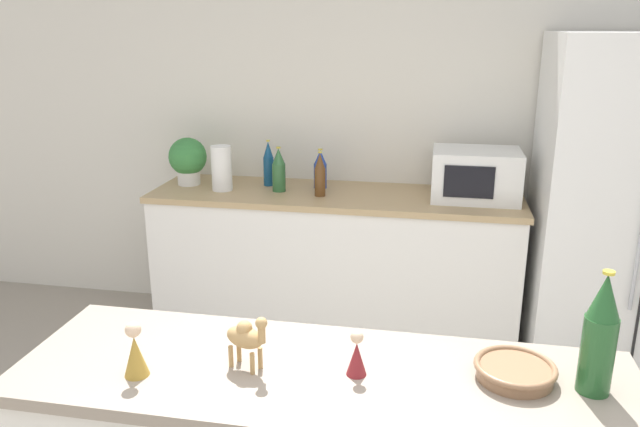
# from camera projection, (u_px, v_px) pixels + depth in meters

# --- Properties ---
(wall_back) EXTENTS (8.00, 0.06, 2.55)m
(wall_back) POSITION_uv_depth(u_px,v_px,m) (395.00, 121.00, 3.79)
(wall_back) COLOR silver
(wall_back) RESTS_ON ground_plane
(back_counter) EXTENTS (2.16, 0.63, 0.89)m
(back_counter) POSITION_uv_depth(u_px,v_px,m) (335.00, 264.00, 3.78)
(back_counter) COLOR white
(back_counter) RESTS_ON ground_plane
(refrigerator) EXTENTS (0.95, 0.74, 1.81)m
(refrigerator) POSITION_uv_depth(u_px,v_px,m) (631.00, 209.00, 3.29)
(refrigerator) COLOR white
(refrigerator) RESTS_ON ground_plane
(potted_plant) EXTENTS (0.23, 0.23, 0.29)m
(potted_plant) POSITION_uv_depth(u_px,v_px,m) (188.00, 159.00, 3.80)
(potted_plant) COLOR silver
(potted_plant) RESTS_ON back_counter
(paper_towel_roll) EXTENTS (0.12, 0.12, 0.27)m
(paper_towel_roll) POSITION_uv_depth(u_px,v_px,m) (222.00, 168.00, 3.67)
(paper_towel_roll) COLOR white
(paper_towel_roll) RESTS_ON back_counter
(microwave) EXTENTS (0.48, 0.37, 0.28)m
(microwave) POSITION_uv_depth(u_px,v_px,m) (476.00, 175.00, 3.49)
(microwave) COLOR white
(microwave) RESTS_ON back_counter
(back_bottle_0) EXTENTS (0.08, 0.08, 0.24)m
(back_bottle_0) POSITION_uv_depth(u_px,v_px,m) (320.00, 169.00, 3.73)
(back_bottle_0) COLOR navy
(back_bottle_0) RESTS_ON back_counter
(back_bottle_1) EXTENTS (0.06, 0.06, 0.28)m
(back_bottle_1) POSITION_uv_depth(u_px,v_px,m) (268.00, 164.00, 3.78)
(back_bottle_1) COLOR navy
(back_bottle_1) RESTS_ON back_counter
(back_bottle_2) EXTENTS (0.08, 0.08, 0.26)m
(back_bottle_2) POSITION_uv_depth(u_px,v_px,m) (279.00, 170.00, 3.65)
(back_bottle_2) COLOR #2D6033
(back_bottle_2) RESTS_ON back_counter
(back_bottle_3) EXTENTS (0.06, 0.06, 0.26)m
(back_bottle_3) POSITION_uv_depth(u_px,v_px,m) (320.00, 175.00, 3.55)
(back_bottle_3) COLOR brown
(back_bottle_3) RESTS_ON back_counter
(wine_bottle) EXTENTS (0.08, 0.08, 0.33)m
(wine_bottle) POSITION_uv_depth(u_px,v_px,m) (600.00, 335.00, 1.54)
(wine_bottle) COLOR #235628
(wine_bottle) RESTS_ON bar_counter
(fruit_bowl) EXTENTS (0.21, 0.21, 0.04)m
(fruit_bowl) POSITION_uv_depth(u_px,v_px,m) (515.00, 370.00, 1.63)
(fruit_bowl) COLOR #8C6647
(fruit_bowl) RESTS_ON bar_counter
(camel_figurine) EXTENTS (0.13, 0.09, 0.16)m
(camel_figurine) POSITION_uv_depth(u_px,v_px,m) (246.00, 336.00, 1.67)
(camel_figurine) COLOR tan
(camel_figurine) RESTS_ON bar_counter
(wise_man_figurine_blue) EXTENTS (0.07, 0.07, 0.15)m
(wise_man_figurine_blue) POSITION_uv_depth(u_px,v_px,m) (135.00, 353.00, 1.64)
(wise_man_figurine_blue) COLOR #B28933
(wise_man_figurine_blue) RESTS_ON bar_counter
(wise_man_figurine_crimson) EXTENTS (0.05, 0.05, 0.13)m
(wise_man_figurine_crimson) POSITION_uv_depth(u_px,v_px,m) (357.00, 356.00, 1.65)
(wise_man_figurine_crimson) COLOR maroon
(wise_man_figurine_crimson) RESTS_ON bar_counter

